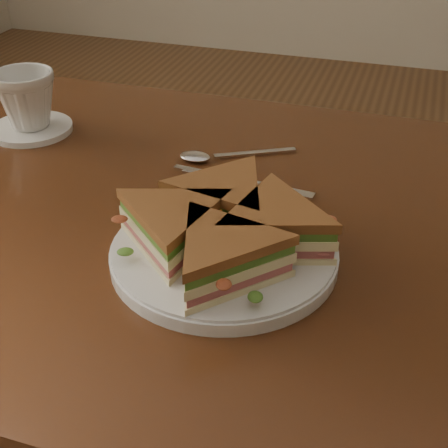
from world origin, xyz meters
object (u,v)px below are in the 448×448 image
object	(u,v)px
plate	(224,254)
knife	(237,181)
table	(232,273)
sandwich_wedges	(224,228)
saucer	(32,129)
spoon	(210,156)
coffee_cup	(26,99)

from	to	relation	value
plate	knife	world-z (taller)	plate
table	sandwich_wedges	world-z (taller)	sandwich_wedges
knife	saucer	world-z (taller)	saucer
saucer	table	bearing A→B (deg)	-20.52
plate	spoon	world-z (taller)	plate
plate	knife	xyz separation A→B (m)	(-0.04, 0.18, -0.01)
plate	spoon	distance (m)	0.26
plate	sandwich_wedges	world-z (taller)	sandwich_wedges
saucer	coffee_cup	bearing A→B (deg)	0.00
spoon	sandwich_wedges	bearing A→B (deg)	-96.21
coffee_cup	sandwich_wedges	bearing A→B (deg)	-54.32
coffee_cup	plate	bearing A→B (deg)	-54.32
sandwich_wedges	coffee_cup	world-z (taller)	coffee_cup
knife	coffee_cup	size ratio (longest dim) A/B	2.15
plate	spoon	xyz separation A→B (m)	(-0.10, 0.24, -0.00)
table	spoon	xyz separation A→B (m)	(-0.08, 0.14, 0.10)
sandwich_wedges	spoon	size ratio (longest dim) A/B	1.84
plate	knife	bearing A→B (deg)	102.01
table	knife	size ratio (longest dim) A/B	5.58
saucer	coffee_cup	distance (m)	0.05
saucer	plate	bearing A→B (deg)	-30.82
spoon	saucer	xyz separation A→B (m)	(-0.32, 0.01, 0.00)
table	sandwich_wedges	distance (m)	0.18
knife	spoon	bearing A→B (deg)	142.09
table	sandwich_wedges	xyz separation A→B (m)	(0.02, -0.10, 0.14)
knife	coffee_cup	xyz separation A→B (m)	(-0.38, 0.06, 0.05)
coffee_cup	table	bearing A→B (deg)	-44.03
knife	sandwich_wedges	bearing A→B (deg)	-72.04
sandwich_wedges	spoon	world-z (taller)	sandwich_wedges
table	saucer	size ratio (longest dim) A/B	8.87
table	coffee_cup	bearing A→B (deg)	159.48
table	spoon	size ratio (longest dim) A/B	7.20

